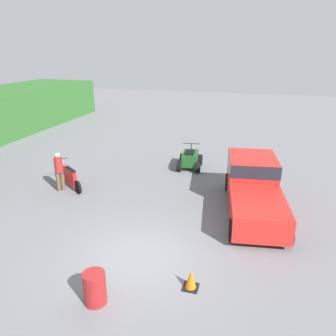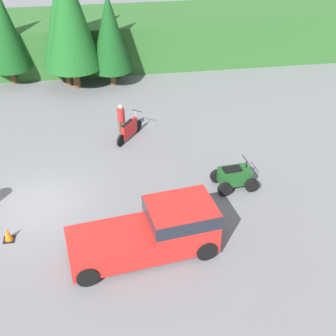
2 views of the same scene
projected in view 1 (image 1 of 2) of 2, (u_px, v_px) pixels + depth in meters
The scene contains 7 objects.
ground_plane at pixel (139, 257), 10.20m from camera, with size 80.00×80.00×0.00m, color slate.
pickup_truck_red at pixel (253, 185), 13.09m from camera, with size 5.44×2.70×1.87m.
dirt_bike at pixel (70, 178), 15.08m from camera, with size 1.42×1.91×1.22m.
quad_atv at pixel (190, 159), 17.56m from camera, with size 1.91×1.38×1.25m.
rider_person at pixel (59, 170), 14.65m from camera, with size 0.51×0.51×1.79m.
traffic_cone at pixel (191, 280), 8.82m from camera, with size 0.42×0.42×0.55m.
steel_barrel at pixel (95, 288), 8.26m from camera, with size 0.58×0.58×0.88m.
Camera 1 is at (-8.04, -3.19, 6.15)m, focal length 35.00 mm.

